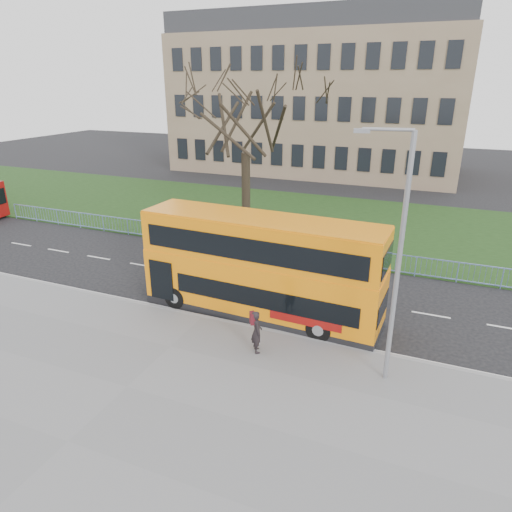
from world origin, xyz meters
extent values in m
plane|color=black|center=(0.00, 0.00, 0.00)|extent=(120.00, 120.00, 0.00)
cube|color=slate|center=(0.00, -6.75, 0.06)|extent=(80.00, 10.50, 0.12)
cube|color=gray|center=(0.00, -1.55, 0.07)|extent=(80.00, 0.20, 0.14)
cube|color=#183312|center=(0.00, 14.30, 0.04)|extent=(80.00, 15.40, 0.08)
cube|color=#816952|center=(-5.00, 35.00, 7.00)|extent=(30.00, 15.00, 14.00)
cube|color=orange|center=(2.10, -0.18, 1.30)|extent=(10.33, 2.87, 1.90)
cube|color=orange|center=(2.10, -0.18, 2.42)|extent=(10.33, 2.87, 0.33)
cube|color=orange|center=(2.10, -0.18, 3.43)|extent=(10.27, 2.82, 1.70)
cube|color=black|center=(2.63, -1.43, 1.38)|extent=(7.89, 0.38, 0.83)
cube|color=black|center=(2.04, -1.38, 3.35)|extent=(9.40, 0.45, 0.93)
cylinder|color=black|center=(-1.60, -1.12, 0.51)|extent=(1.02, 0.32, 1.01)
cylinder|color=black|center=(5.02, -1.40, 0.51)|extent=(1.02, 0.32, 1.01)
imported|color=black|center=(3.14, -3.17, 0.94)|extent=(0.65, 0.72, 1.65)
cylinder|color=gray|center=(7.76, -3.00, 4.18)|extent=(0.16, 0.16, 8.11)
cylinder|color=gray|center=(7.07, -3.12, 8.23)|extent=(1.42, 0.34, 0.10)
cube|color=gray|center=(6.37, -3.24, 8.18)|extent=(0.48, 0.26, 0.12)
camera|label=1|loc=(8.64, -16.61, 9.51)|focal=32.00mm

